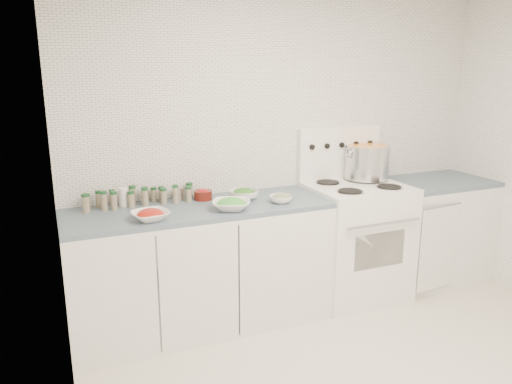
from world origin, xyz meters
The scene contains 13 objects.
room_walls centered at (0.00, 0.00, 1.56)m, with size 3.54×3.04×2.52m.
counter_left centered at (-0.82, 1.19, 0.45)m, with size 1.85×0.62×0.90m.
stove centered at (0.48, 1.19, 0.50)m, with size 0.76×0.70×1.36m.
counter_right centered at (1.30, 1.19, 0.45)m, with size 0.89×0.67×0.90m.
stock_pot centered at (0.66, 1.33, 1.09)m, with size 0.38×0.36×0.27m.
bowl_tomato centered at (-1.20, 1.01, 0.93)m, with size 0.27×0.27×0.08m.
bowl_snowpea centered at (-0.64, 1.03, 0.94)m, with size 0.34×0.34×0.09m.
bowl_broccoli centered at (-0.47, 1.25, 0.94)m, with size 0.24×0.24×0.09m.
bowl_zucchini centered at (-0.25, 1.06, 0.93)m, with size 0.19×0.19×0.07m.
bowl_pepper centered at (-0.74, 1.36, 0.94)m, with size 0.13×0.13×0.08m.
salt_canister centered at (-1.30, 1.41, 0.96)m, with size 0.06×0.06×0.13m, color white.
tin_can centered at (-0.91, 1.42, 0.95)m, with size 0.07×0.07×0.09m, color #AEA693.
spice_cluster centered at (-1.21, 1.39, 0.96)m, with size 0.79×0.16×0.13m.
Camera 1 is at (-1.77, -2.04, 1.85)m, focal length 35.00 mm.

